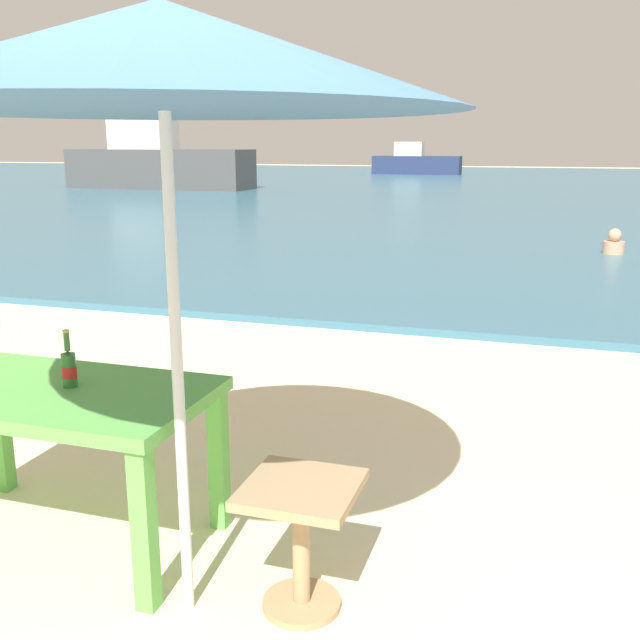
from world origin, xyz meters
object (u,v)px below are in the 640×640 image
at_px(patio_umbrella, 162,56).
at_px(boat_tanker, 416,163).
at_px(side_table_wood, 301,528).
at_px(boat_fishing_trawler, 158,164).
at_px(swimmer_person, 614,244).
at_px(beer_bottle_amber, 69,367).
at_px(picnic_table_green, 56,411).

height_order(patio_umbrella, boat_tanker, patio_umbrella).
bearing_deg(side_table_wood, patio_umbrella, -162.15).
height_order(side_table_wood, boat_fishing_trawler, boat_fishing_trawler).
xyz_separation_m(swimmer_person, boat_tanker, (-8.71, 30.07, 0.50)).
xyz_separation_m(beer_bottle_amber, boat_fishing_trawler, (-13.01, 23.42, 0.20)).
distance_m(patio_umbrella, boat_tanker, 40.93).
distance_m(swimmer_person, boat_fishing_trawler, 20.94).
xyz_separation_m(beer_bottle_amber, boat_tanker, (-5.66, 40.08, -0.11)).
bearing_deg(patio_umbrella, boat_fishing_trawler, 120.05).
distance_m(swimmer_person, boat_tanker, 31.31).
bearing_deg(swimmer_person, beer_bottle_amber, -106.94).
distance_m(side_table_wood, swimmer_person, 10.36).
xyz_separation_m(side_table_wood, boat_fishing_trawler, (-14.17, 23.60, 0.70)).
distance_m(beer_bottle_amber, side_table_wood, 1.28).
distance_m(patio_umbrella, side_table_wood, 1.82).
relative_size(patio_umbrella, swimmer_person, 5.61).
distance_m(beer_bottle_amber, swimmer_person, 10.48).
distance_m(picnic_table_green, beer_bottle_amber, 0.22).
bearing_deg(beer_bottle_amber, picnic_table_green, -146.78).
bearing_deg(swimmer_person, patio_umbrella, -102.64).
relative_size(side_table_wood, swimmer_person, 1.32).
height_order(picnic_table_green, beer_bottle_amber, beer_bottle_amber).
relative_size(swimmer_person, boat_tanker, 0.08).
distance_m(picnic_table_green, patio_umbrella, 1.69).
relative_size(picnic_table_green, beer_bottle_amber, 5.28).
height_order(beer_bottle_amber, boat_fishing_trawler, boat_fishing_trawler).
relative_size(picnic_table_green, boat_tanker, 0.28).
distance_m(boat_fishing_trawler, boat_tanker, 18.21).
height_order(picnic_table_green, boat_tanker, boat_tanker).
bearing_deg(boat_fishing_trawler, swimmer_person, -39.88).
relative_size(side_table_wood, boat_fishing_trawler, 0.07).
relative_size(beer_bottle_amber, patio_umbrella, 0.12).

